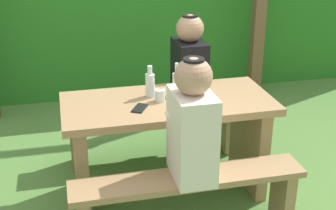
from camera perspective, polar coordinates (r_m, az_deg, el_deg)
name	(u,v)px	position (r m, az deg, el deg)	size (l,w,h in m)	color
ground_plane	(168,192)	(3.44, 0.00, -10.46)	(12.00, 12.00, 0.00)	#517D3A
picnic_table	(168,131)	(3.20, 0.00, -3.16)	(1.40, 0.64, 0.71)	#9E7A51
bench_near	(188,194)	(2.85, 2.48, -10.75)	(1.40, 0.24, 0.44)	#9E7A51
bench_far	(153,122)	(3.74, -1.86, -2.07)	(1.40, 0.24, 0.44)	#9E7A51
person_white_shirt	(192,124)	(2.63, 2.95, -2.34)	(0.25, 0.35, 0.72)	silver
person_black_coat	(189,65)	(3.63, 2.61, 4.91)	(0.25, 0.35, 0.72)	black
drinking_glass	(160,95)	(3.09, -1.00, 1.18)	(0.07, 0.07, 0.08)	silver
bottle_left	(177,83)	(3.17, 1.05, 2.67)	(0.06, 0.06, 0.23)	silver
bottle_right	(150,84)	(3.15, -2.20, 2.55)	(0.06, 0.06, 0.22)	silver
bottle_center	(205,91)	(3.05, 4.47, 1.73)	(0.06, 0.06, 0.21)	silver
cell_phone	(140,108)	(2.98, -3.44, -0.38)	(0.07, 0.14, 0.01)	black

